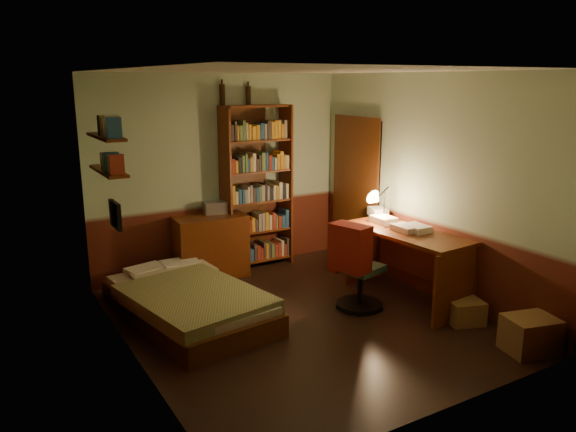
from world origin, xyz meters
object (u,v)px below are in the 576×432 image
bookshelf (257,188)px  bed (188,291)px  cardboard_box_b (465,312)px  dresser (211,247)px  mini_stereo (215,207)px  cardboard_box_a (530,335)px  desk_lamp (385,194)px  office_chair (360,271)px  desk (405,266)px

bookshelf → bed: bearing=-147.4°
cardboard_box_b → bed: bearing=146.6°
dresser → bookshelf: 1.01m
dresser → bookshelf: bearing=10.0°
mini_stereo → bookshelf: size_ratio=0.13×
mini_stereo → bookshelf: bookshelf is taller
bed → cardboard_box_a: (2.50, -2.39, -0.13)m
dresser → cardboard_box_b: dresser is taller
bookshelf → desk_lamp: 1.74m
bed → mini_stereo: size_ratio=7.13×
mini_stereo → bookshelf: 0.64m
bed → cardboard_box_b: (2.47, -1.63, -0.18)m
cardboard_box_b → desk_lamp: bearing=89.0°
bookshelf → cardboard_box_a: size_ratio=4.78×
bookshelf → office_chair: (0.31, -1.89, -0.66)m
office_chair → cardboard_box_b: bearing=-67.5°
bookshelf → desk_lamp: bearing=-59.7°
dresser → office_chair: (1.04, -1.81, 0.03)m
bookshelf → desk: (0.91, -1.96, -0.68)m
mini_stereo → cardboard_box_b: bearing=-50.4°
desk_lamp → cardboard_box_a: size_ratio=1.44×
desk → desk_lamp: 0.94m
cardboard_box_a → cardboard_box_b: 0.77m
dresser → bookshelf: size_ratio=0.42×
dresser → desk_lamp: (1.76, -1.32, 0.75)m
dresser → bed: bearing=-120.6°
bed → office_chair: 1.91m
office_chair → bookshelf: bearing=83.8°
bookshelf → cardboard_box_b: bearing=-76.2°
dresser → desk: size_ratio=0.59×
mini_stereo → office_chair: bearing=-54.9°
dresser → mini_stereo: mini_stereo is taller
dresser → desk_lamp: size_ratio=1.39×
desk_lamp → cardboard_box_a: bearing=-77.5°
desk_lamp → dresser: bearing=155.6°
mini_stereo → cardboard_box_a: 4.02m
bookshelf → desk_lamp: (1.04, -1.40, 0.06)m
dresser → cardboard_box_a: size_ratio=1.99×
bookshelf → cardboard_box_a: 3.82m
cardboard_box_a → office_chair: bearing=113.8°
bed → office_chair: office_chair is taller
cardboard_box_b → office_chair: bearing=128.0°
bookshelf → cardboard_box_b: size_ratio=6.16×
bed → desk: bearing=-26.0°
dresser → desk_lamp: 2.32m
desk_lamp → mini_stereo: bearing=151.0°
desk → bed: bearing=157.0°
mini_stereo → desk_lamp: desk_lamp is taller
desk → desk_lamp: desk_lamp is taller
office_chair → dresser: bearing=104.3°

